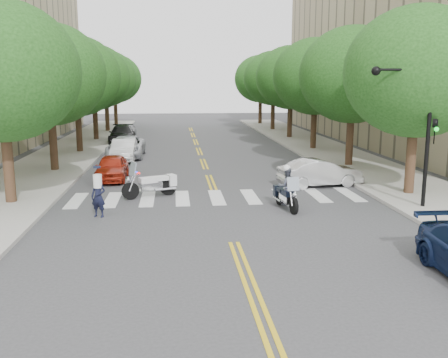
{
  "coord_description": "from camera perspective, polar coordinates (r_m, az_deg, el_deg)",
  "views": [
    {
      "loc": [
        -1.87,
        -15.39,
        5.11
      ],
      "look_at": [
        0.1,
        4.17,
        1.3
      ],
      "focal_mm": 40.0,
      "sensor_mm": 36.0,
      "label": 1
    }
  ],
  "objects": [
    {
      "name": "tree_r_3",
      "position": [
        46.63,
        7.64,
        11.42
      ],
      "size": [
        6.4,
        6.4,
        8.45
      ],
      "color": "#382316",
      "rests_on": "ground"
    },
    {
      "name": "parked_car_b",
      "position": [
        33.84,
        -11.36,
        3.28
      ],
      "size": [
        1.52,
        4.31,
        1.42
      ],
      "primitive_type": "imported",
      "rotation": [
        0.0,
        0.0,
        0.0
      ],
      "color": "silver",
      "rests_on": "ground"
    },
    {
      "name": "tree_r_4",
      "position": [
        54.45,
        5.67,
        11.38
      ],
      "size": [
        6.4,
        6.4,
        8.45
      ],
      "color": "#382316",
      "rests_on": "ground"
    },
    {
      "name": "ground",
      "position": [
        16.32,
        1.13,
        -7.28
      ],
      "size": [
        140.0,
        140.0,
        0.0
      ],
      "primitive_type": "plane",
      "color": "#38383A",
      "rests_on": "ground"
    },
    {
      "name": "parked_car_e",
      "position": [
        49.79,
        -10.87,
        5.58
      ],
      "size": [
        1.48,
        3.57,
        1.21
      ],
      "primitive_type": "imported",
      "rotation": [
        0.0,
        0.0,
        0.01
      ],
      "color": "#939498",
      "rests_on": "ground"
    },
    {
      "name": "parked_car_c",
      "position": [
        35.32,
        -11.13,
        3.62
      ],
      "size": [
        2.46,
        5.21,
        1.44
      ],
      "primitive_type": "imported",
      "rotation": [
        0.0,
        0.0,
        -0.01
      ],
      "color": "#B3B5BB",
      "rests_on": "ground"
    },
    {
      "name": "tree_r_2",
      "position": [
        38.88,
        10.39,
        11.44
      ],
      "size": [
        6.4,
        6.4,
        8.45
      ],
      "color": "#382316",
      "rests_on": "ground"
    },
    {
      "name": "officer_standing",
      "position": [
        19.75,
        -14.17,
        -1.97
      ],
      "size": [
        0.68,
        0.56,
        1.6
      ],
      "primitive_type": "imported",
      "rotation": [
        0.0,
        0.0,
        -0.36
      ],
      "color": "black",
      "rests_on": "ground"
    },
    {
      "name": "tree_r_5",
      "position": [
        62.31,
        4.2,
        11.34
      ],
      "size": [
        6.4,
        6.4,
        8.45
      ],
      "color": "#382316",
      "rests_on": "ground"
    },
    {
      "name": "traffic_signal_pole",
      "position": [
        21.23,
        21.27,
        6.48
      ],
      "size": [
        2.82,
        0.42,
        6.0
      ],
      "color": "black",
      "rests_on": "ground"
    },
    {
      "name": "motorcycle_parked",
      "position": [
        22.84,
        -7.97,
        -0.57
      ],
      "size": [
        2.45,
        1.39,
        1.68
      ],
      "rotation": [
        0.0,
        0.0,
        2.01
      ],
      "color": "black",
      "rests_on": "ground"
    },
    {
      "name": "parked_car_a",
      "position": [
        27.19,
        -12.7,
        1.29
      ],
      "size": [
        1.59,
        3.91,
        1.33
      ],
      "primitive_type": "imported",
      "rotation": [
        0.0,
        0.0,
        0.0
      ],
      "color": "#A32311",
      "rests_on": "ground"
    },
    {
      "name": "tree_l_2",
      "position": [
        38.03,
        -16.57,
        11.19
      ],
      "size": [
        6.4,
        6.4,
        8.45
      ],
      "color": "#382316",
      "rests_on": "ground"
    },
    {
      "name": "tree_l_5",
      "position": [
        61.78,
        -12.42,
        11.13
      ],
      "size": [
        6.4,
        6.4,
        8.45
      ],
      "color": "#382316",
      "rests_on": "ground"
    },
    {
      "name": "parked_car_d",
      "position": [
        43.66,
        -11.58,
        5.01
      ],
      "size": [
        2.35,
        5.28,
        1.5
      ],
      "primitive_type": "imported",
      "rotation": [
        0.0,
        0.0,
        0.05
      ],
      "color": "black",
      "rests_on": "ground"
    },
    {
      "name": "sidewalk_left",
      "position": [
        38.49,
        -17.15,
        2.96
      ],
      "size": [
        5.0,
        60.0,
        0.15
      ],
      "primitive_type": "cube",
      "color": "#9E9991",
      "rests_on": "ground"
    },
    {
      "name": "tree_l_0",
      "position": [
        22.49,
        -24.18,
        11.16
      ],
      "size": [
        6.4,
        6.4,
        8.45
      ],
      "color": "#382316",
      "rests_on": "ground"
    },
    {
      "name": "tree_l_1",
      "position": [
        30.2,
        -19.39,
        11.2
      ],
      "size": [
        6.4,
        6.4,
        8.45
      ],
      "color": "#382316",
      "rests_on": "ground"
    },
    {
      "name": "sidewalk_right",
      "position": [
        39.4,
        11.1,
        3.42
      ],
      "size": [
        5.0,
        60.0,
        0.15
      ],
      "primitive_type": "cube",
      "color": "#9E9991",
      "rests_on": "ground"
    },
    {
      "name": "tree_l_4",
      "position": [
        53.84,
        -13.39,
        11.15
      ],
      "size": [
        6.4,
        6.4,
        8.45
      ],
      "color": "#382316",
      "rests_on": "ground"
    },
    {
      "name": "tree_l_3",
      "position": [
        45.92,
        -14.71,
        11.17
      ],
      "size": [
        6.4,
        6.4,
        8.45
      ],
      "color": "#382316",
      "rests_on": "ground"
    },
    {
      "name": "tree_r_1",
      "position": [
        31.27,
        14.5,
        11.44
      ],
      "size": [
        6.4,
        6.4,
        8.45
      ],
      "color": "#382316",
      "rests_on": "ground"
    },
    {
      "name": "tree_r_0",
      "position": [
        23.91,
        21.2,
        11.31
      ],
      "size": [
        6.4,
        6.4,
        8.45
      ],
      "color": "#382316",
      "rests_on": "ground"
    },
    {
      "name": "motorcycle_police",
      "position": [
        20.56,
        7.1,
        -1.16
      ],
      "size": [
        0.83,
        2.26,
        1.84
      ],
      "rotation": [
        0.0,
        0.0,
        3.28
      ],
      "color": "black",
      "rests_on": "ground"
    },
    {
      "name": "convertible",
      "position": [
        25.35,
        10.93,
        0.71
      ],
      "size": [
        4.34,
        2.14,
        1.37
      ],
      "primitive_type": "imported",
      "rotation": [
        0.0,
        0.0,
        1.74
      ],
      "color": "silver",
      "rests_on": "ground"
    }
  ]
}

